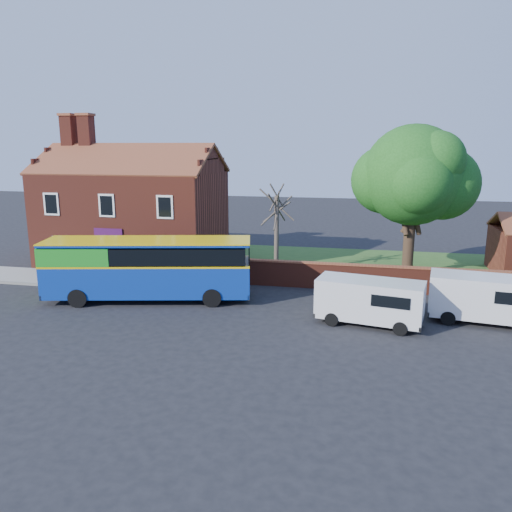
% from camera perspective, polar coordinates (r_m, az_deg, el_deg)
% --- Properties ---
extents(ground, '(120.00, 120.00, 0.00)m').
position_cam_1_polar(ground, '(25.29, -10.00, -7.10)').
color(ground, black).
rests_on(ground, ground).
extents(pavement, '(18.00, 3.50, 0.12)m').
position_cam_1_polar(pavement, '(33.19, -17.61, -2.64)').
color(pavement, gray).
rests_on(pavement, ground).
extents(kerb, '(18.00, 0.15, 0.14)m').
position_cam_1_polar(kerb, '(31.73, -19.15, -3.42)').
color(kerb, slate).
rests_on(kerb, ground).
extents(grass_strip, '(26.00, 12.00, 0.04)m').
position_cam_1_polar(grass_strip, '(36.26, 17.72, -1.44)').
color(grass_strip, '#426B28').
rests_on(grass_strip, ground).
extents(shop_building, '(12.30, 8.13, 10.50)m').
position_cam_1_polar(shop_building, '(37.55, -13.72, 4.54)').
color(shop_building, maroon).
rests_on(shop_building, ground).
extents(boundary_wall, '(22.00, 0.38, 1.60)m').
position_cam_1_polar(boundary_wall, '(30.29, 18.90, -2.69)').
color(boundary_wall, maroon).
rests_on(boundary_wall, ground).
extents(bus, '(11.51, 5.14, 3.40)m').
position_cam_1_polar(bus, '(28.11, -12.90, -1.13)').
color(bus, '#0D3499').
rests_on(bus, ground).
extents(van_near, '(5.23, 2.87, 2.17)m').
position_cam_1_polar(van_near, '(24.45, 12.90, -4.91)').
color(van_near, silver).
rests_on(van_near, ground).
extents(van_far, '(5.47, 2.84, 2.29)m').
position_cam_1_polar(van_far, '(26.45, 24.89, -4.31)').
color(van_far, silver).
rests_on(van_far, ground).
extents(large_tree, '(7.98, 6.32, 9.74)m').
position_cam_1_polar(large_tree, '(33.41, 17.62, 8.47)').
color(large_tree, black).
rests_on(large_tree, ground).
extents(bare_tree, '(2.15, 2.56, 5.73)m').
position_cam_1_polar(bare_tree, '(32.43, 2.36, 2.82)').
color(bare_tree, '#4C4238').
rests_on(bare_tree, ground).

